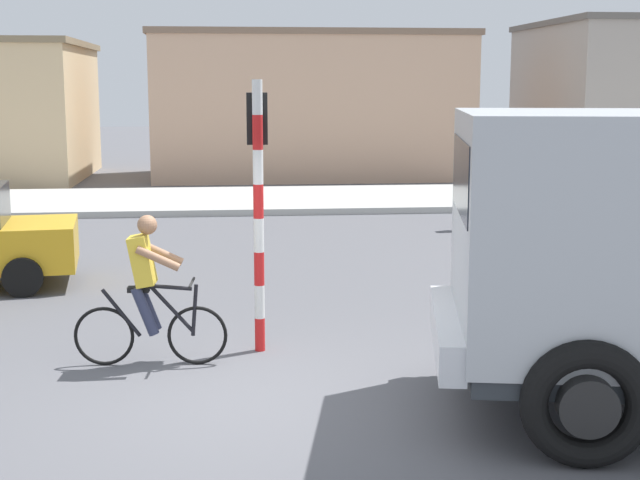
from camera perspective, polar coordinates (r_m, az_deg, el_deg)
name	(u,v)px	position (r m, az deg, el deg)	size (l,w,h in m)	color
ground_plane	(261,400)	(9.42, -3.70, -9.89)	(120.00, 120.00, 0.00)	#56565B
sidewalk_far	(239,200)	(24.56, -5.05, 2.49)	(80.00, 5.00, 0.16)	#ADADA8
cyclist	(148,291)	(10.47, -10.62, -3.11)	(1.73, 0.50, 1.72)	black
traffic_light_pole	(258,178)	(10.75, -3.88, 3.88)	(0.24, 0.43, 3.20)	red
pedestrian_near_kerb	(473,191)	(20.25, 9.47, 3.03)	(0.34, 0.22, 1.62)	#2D334C
building_mid_block	(310,105)	(31.49, -0.65, 8.40)	(10.59, 5.33, 4.85)	tan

